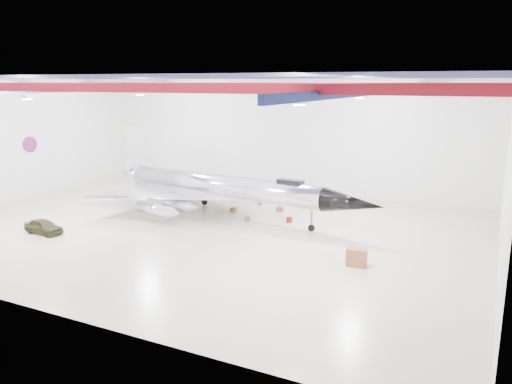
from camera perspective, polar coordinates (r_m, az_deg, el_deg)
The scene contains 17 objects.
floor at distance 37.54m, azimuth -6.28°, elevation -4.18°, with size 40.00×40.00×0.00m, color beige.
wall_back at distance 49.54m, azimuth 2.95°, elevation 6.43°, with size 40.00×40.00×0.00m, color silver.
wall_left at distance 50.00m, azimuth -26.27°, elevation 5.22°, with size 30.00×30.00×0.00m, color silver.
wall_right at distance 30.71m, azimuth 26.81°, elevation 1.36°, with size 30.00×30.00×0.00m, color silver.
ceiling at distance 35.98m, azimuth -6.71°, elevation 12.86°, with size 40.00×40.00×0.00m, color #0A0F38.
ceiling_structure at distance 35.98m, azimuth -6.68°, elevation 11.78°, with size 39.50×29.50×1.08m.
wall_roundel at distance 51.24m, azimuth -24.42°, elevation 4.97°, with size 1.50×1.50×0.10m, color #B21414.
jet_aircraft at distance 40.39m, azimuth -3.99°, elevation 0.36°, with size 25.14×15.76×6.86m.
jeep at distance 39.11m, azimuth -23.11°, elevation -3.63°, with size 1.25×3.12×1.06m, color #35361B.
desk at distance 30.30m, azimuth 11.41°, elevation -7.39°, with size 1.18×0.59×1.08m, color brown.
crate_ply at distance 44.27m, azimuth -8.55°, elevation -1.41°, with size 0.53×0.43×0.37m, color olive.
engine_drum at distance 39.28m, azimuth -0.98°, elevation -3.05°, with size 0.43×0.43×0.39m, color #59595B.
parts_bin at distance 42.17m, azimuth 2.75°, elevation -1.97°, with size 0.57×0.46×0.40m, color olive.
crate_small at distance 45.79m, azimuth -8.52°, elevation -1.04°, with size 0.33×0.26×0.23m, color #59595B.
tool_chest at distance 39.00m, azimuth 3.81°, elevation -3.16°, with size 0.47×0.47×0.43m, color maroon.
oil_barrel at distance 42.09m, azimuth -2.61°, elevation -2.04°, with size 0.48×0.39×0.34m, color olive.
spares_box at distance 44.46m, azimuth 0.40°, elevation -1.25°, with size 0.35×0.35×0.32m, color #59595B.
Camera 1 is at (19.46, -30.26, 10.71)m, focal length 35.00 mm.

